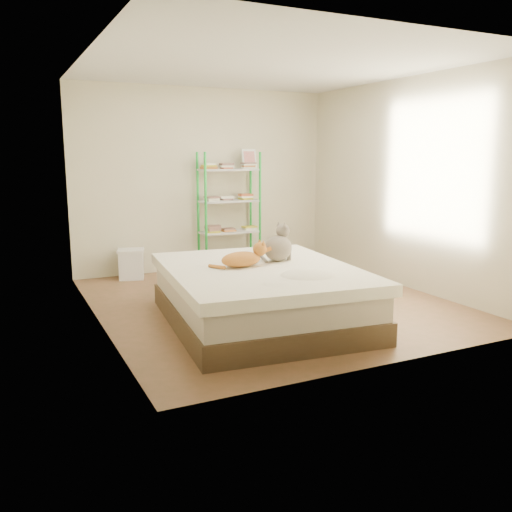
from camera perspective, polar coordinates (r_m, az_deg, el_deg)
room at (r=6.04m, az=1.47°, el=7.17°), size 3.81×4.21×2.61m
bed at (r=5.43m, az=0.42°, el=-4.09°), size 2.00×2.40×0.57m
orange_cat at (r=5.34m, az=-1.58°, el=-0.14°), size 0.49×0.26×0.20m
grey_cat at (r=5.62m, az=2.34°, el=1.42°), size 0.41×0.38×0.39m
shelf_unit at (r=7.91m, az=-2.79°, el=4.55°), size 0.89×0.36×1.74m
cardboard_box at (r=6.72m, az=-3.12°, el=-2.31°), size 0.47×0.45×0.36m
white_bin at (r=7.53m, az=-13.00°, el=-0.81°), size 0.42×0.39×0.41m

